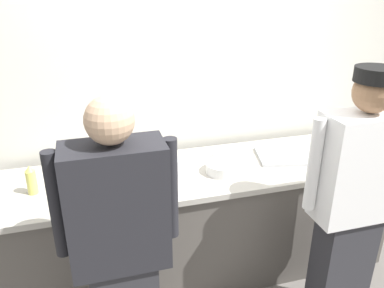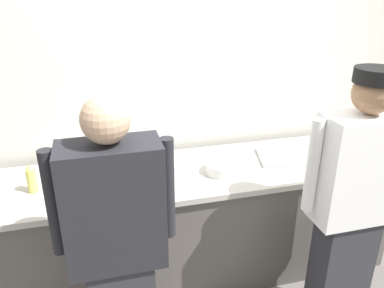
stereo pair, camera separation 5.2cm
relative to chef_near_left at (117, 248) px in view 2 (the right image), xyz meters
The scene contains 11 objects.
wall_back 1.49m from the chef_near_left, 61.50° to the left, with size 4.47×0.10×2.67m.
prep_counter 1.10m from the chef_near_left, 47.48° to the left, with size 2.85×0.76×0.88m.
chef_near_left is the anchor object (origin of this frame).
chef_center 1.37m from the chef_near_left, ahead, with size 0.62×0.24×1.72m.
plate_stack_front 1.03m from the chef_near_left, 39.71° to the left, with size 0.25×0.25×0.07m.
plate_stack_rear 1.95m from the chef_near_left, 24.08° to the left, with size 0.23×0.23×0.07m.
mixing_bowl_steel 0.80m from the chef_near_left, 66.30° to the left, with size 0.32×0.32×0.12m, color #B7BABF.
sheet_tray 1.56m from the chef_near_left, 28.36° to the left, with size 0.52×0.33×0.02m, color #B7BABF.
squeeze_bottle_primary 0.86m from the chef_near_left, 123.39° to the left, with size 0.06×0.06×0.19m.
ramekin_orange_sauce 1.20m from the chef_near_left, 46.89° to the left, with size 0.08×0.08×0.04m.
ramekin_yellow_sauce 0.86m from the chef_near_left, 96.87° to the left, with size 0.09×0.09×0.05m.
Camera 2 is at (-0.71, -1.95, 2.13)m, focal length 35.86 mm.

